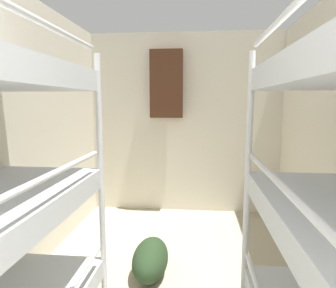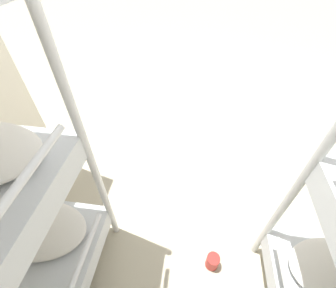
{
  "view_description": "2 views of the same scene",
  "coord_description": "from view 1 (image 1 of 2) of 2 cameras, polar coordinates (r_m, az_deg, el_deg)",
  "views": [
    {
      "loc": [
        0.18,
        0.17,
        1.55
      ],
      "look_at": [
        -0.09,
        2.92,
        1.16
      ],
      "focal_mm": 32.0,
      "sensor_mm": 36.0,
      "label": 1
    },
    {
      "loc": [
        0.01,
        1.31,
        1.79
      ],
      "look_at": [
        0.13,
        0.5,
        0.97
      ],
      "focal_mm": 24.0,
      "sensor_mm": 36.0,
      "label": 2
    }
  ],
  "objects": [
    {
      "name": "duffel_bag",
      "position": [
        2.88,
        -3.36,
        -21.03
      ],
      "size": [
        0.31,
        0.62,
        0.31
      ],
      "color": "#23381E",
      "rests_on": "ground_plane"
    },
    {
      "name": "wall_back",
      "position": [
        4.23,
        3.24,
        3.81
      ],
      "size": [
        2.75,
        0.06,
        2.5
      ],
      "color": "beige",
      "rests_on": "ground_plane"
    },
    {
      "name": "hanging_coat",
      "position": [
        4.09,
        -0.3,
        11.36
      ],
      "size": [
        0.44,
        0.12,
        0.9
      ],
      "color": "#472819"
    }
  ]
}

